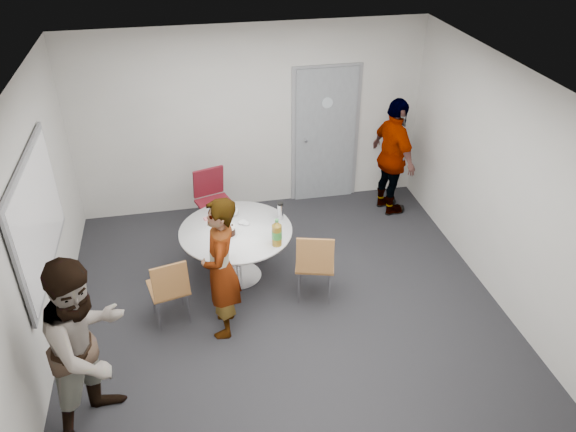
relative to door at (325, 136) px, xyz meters
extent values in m
plane|color=black|center=(-1.10, -2.48, -1.03)|extent=(5.00, 5.00, 0.00)
plane|color=silver|center=(-1.10, -2.48, 1.67)|extent=(5.00, 5.00, 0.00)
plane|color=#BCB9B2|center=(-1.10, 0.02, 0.32)|extent=(5.00, 0.00, 5.00)
plane|color=#BCB9B2|center=(-3.60, -2.48, 0.32)|extent=(0.00, 5.00, 5.00)
plane|color=#BCB9B2|center=(1.40, -2.48, 0.32)|extent=(0.00, 5.00, 5.00)
plane|color=#BCB9B2|center=(-1.10, -4.98, 0.32)|extent=(5.00, 0.00, 5.00)
cube|color=slate|center=(0.00, -0.01, 0.00)|extent=(0.90, 0.05, 2.05)
cube|color=gray|center=(0.00, 0.01, 0.00)|extent=(1.02, 0.04, 2.12)
cylinder|color=#B2BFC6|center=(0.00, -0.04, 0.52)|extent=(0.16, 0.01, 0.16)
cylinder|color=silver|center=(-0.32, -0.07, -0.01)|extent=(0.04, 0.14, 0.04)
cube|color=gray|center=(-3.56, -2.28, 0.42)|extent=(0.03, 1.90, 1.25)
cube|color=white|center=(-3.54, -2.28, 0.42)|extent=(0.01, 1.78, 1.13)
cylinder|color=white|center=(-1.56, -1.78, -0.33)|extent=(1.36, 1.36, 0.03)
cylinder|color=silver|center=(-1.56, -1.78, -0.68)|extent=(0.09, 0.09, 0.66)
cylinder|color=silver|center=(-1.56, -1.78, -1.01)|extent=(0.58, 0.58, 0.02)
cylinder|color=white|center=(-1.66, -1.87, -0.31)|extent=(0.22, 0.22, 0.01)
cylinder|color=black|center=(-1.66, -1.87, -0.27)|extent=(0.17, 0.17, 0.09)
cylinder|color=white|center=(-1.66, -1.87, -0.21)|extent=(0.17, 0.17, 0.02)
cylinder|color=olive|center=(-1.13, -2.18, -0.19)|extent=(0.11, 0.11, 0.26)
cylinder|color=green|center=(-1.13, -2.18, -0.18)|extent=(0.12, 0.12, 0.10)
cone|color=olive|center=(-1.13, -2.18, -0.03)|extent=(0.11, 0.11, 0.05)
cylinder|color=#479F4C|center=(-1.13, -2.18, 0.01)|extent=(0.04, 0.04, 0.03)
imported|color=white|center=(-1.55, -1.44, -0.27)|extent=(0.18, 0.18, 0.10)
cylinder|color=black|center=(-1.63, -1.36, -0.25)|extent=(0.06, 0.06, 0.13)
cylinder|color=silver|center=(-0.99, -1.64, -0.22)|extent=(0.08, 0.08, 0.20)
cylinder|color=black|center=(-0.99, -1.64, -0.10)|extent=(0.08, 0.08, 0.03)
cube|color=#D86C72|center=(-1.86, -1.47, -0.31)|extent=(0.13, 0.09, 0.02)
ellipsoid|color=white|center=(-1.45, -1.67, -0.30)|extent=(0.19, 0.19, 0.03)
cube|color=brown|center=(-2.40, -2.38, -0.58)|extent=(0.49, 0.49, 0.03)
cube|color=brown|center=(-2.35, -2.57, -0.36)|extent=(0.40, 0.17, 0.39)
cylinder|color=silver|center=(-2.27, -2.18, -0.81)|extent=(0.02, 0.02, 0.44)
cylinder|color=silver|center=(-2.60, -2.26, -0.81)|extent=(0.02, 0.02, 0.44)
cylinder|color=silver|center=(-2.20, -2.51, -0.81)|extent=(0.02, 0.02, 0.44)
cylinder|color=silver|center=(-2.52, -2.58, -0.81)|extent=(0.02, 0.02, 0.44)
cube|color=brown|center=(-0.70, -2.29, -0.55)|extent=(0.54, 0.54, 0.04)
cube|color=brown|center=(-0.76, -2.50, -0.31)|extent=(0.43, 0.20, 0.42)
cylinder|color=silver|center=(-0.48, -2.17, -0.79)|extent=(0.02, 0.02, 0.47)
cylinder|color=silver|center=(-0.83, -2.07, -0.79)|extent=(0.02, 0.02, 0.47)
cylinder|color=silver|center=(-0.57, -2.51, -0.79)|extent=(0.02, 0.02, 0.47)
cylinder|color=silver|center=(-0.92, -2.42, -0.79)|extent=(0.02, 0.02, 0.47)
cube|color=maroon|center=(-1.73, -0.76, -0.54)|extent=(0.56, 0.56, 0.04)
cube|color=maroon|center=(-1.79, -0.55, -0.29)|extent=(0.44, 0.22, 0.43)
cylinder|color=silver|center=(-1.85, -0.99, -0.78)|extent=(0.02, 0.02, 0.48)
cylinder|color=silver|center=(-1.50, -0.88, -0.78)|extent=(0.02, 0.02, 0.48)
cylinder|color=silver|center=(-1.95, -0.63, -0.78)|extent=(0.02, 0.02, 0.48)
cylinder|color=silver|center=(-1.60, -0.53, -0.78)|extent=(0.02, 0.02, 0.48)
imported|color=#A5C6EA|center=(-1.82, -2.67, -0.20)|extent=(0.48, 0.66, 1.66)
imported|color=white|center=(-3.05, -3.64, -0.12)|extent=(1.07, 1.11, 1.81)
imported|color=black|center=(0.85, -0.61, -0.15)|extent=(0.60, 1.09, 1.75)
camera|label=1|loc=(-2.05, -7.40, 3.38)|focal=35.00mm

